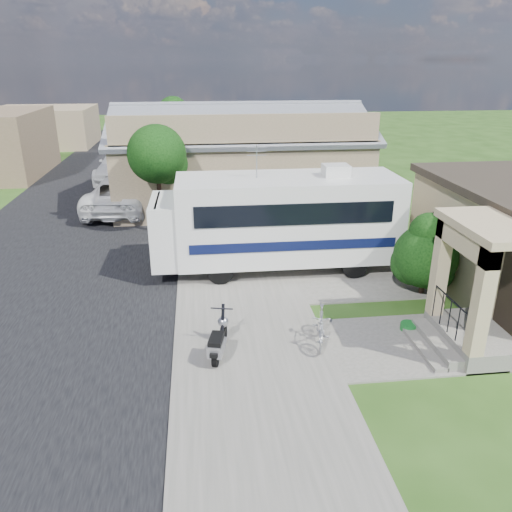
{
  "coord_description": "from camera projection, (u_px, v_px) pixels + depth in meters",
  "views": [
    {
      "loc": [
        -2.2,
        -11.74,
        6.96
      ],
      "look_at": [
        -0.5,
        2.5,
        1.3
      ],
      "focal_mm": 35.0,
      "sensor_mm": 36.0,
      "label": 1
    }
  ],
  "objects": [
    {
      "name": "sidewalk_slab",
      "position": [
        226.0,
        223.0,
        22.76
      ],
      "size": [
        4.0,
        80.0,
        0.06
      ],
      "primitive_type": "cube",
      "color": "#5C5A52",
      "rests_on": "ground"
    },
    {
      "name": "shrub",
      "position": [
        427.0,
        253.0,
        15.46
      ],
      "size": [
        2.18,
        2.09,
        2.68
      ],
      "color": "black",
      "rests_on": "ground"
    },
    {
      "name": "street_tree_a",
      "position": [
        160.0,
        157.0,
        20.4
      ],
      "size": [
        2.44,
        2.4,
        4.58
      ],
      "color": "black",
      "rests_on": "ground"
    },
    {
      "name": "garden_hose",
      "position": [
        409.0,
        328.0,
        13.68
      ],
      "size": [
        0.46,
        0.46,
        0.21
      ],
      "primitive_type": "cylinder",
      "color": "#125B1F",
      "rests_on": "ground"
    },
    {
      "name": "distant_bldg_near",
      "position": [
        45.0,
        127.0,
        42.81
      ],
      "size": [
        8.0,
        7.0,
        3.2
      ],
      "primitive_type": "cube",
      "color": "#77674A",
      "rests_on": "ground"
    },
    {
      "name": "ground",
      "position": [
        285.0,
        333.0,
        13.64
      ],
      "size": [
        120.0,
        120.0,
        0.0
      ],
      "primitive_type": "plane",
      "color": "#203F11"
    },
    {
      "name": "driveway_slab",
      "position": [
        304.0,
        266.0,
        17.95
      ],
      "size": [
        7.0,
        6.0,
        0.05
      ],
      "primitive_type": "cube",
      "color": "#5C5A52",
      "rests_on": "ground"
    },
    {
      "name": "pickup_truck",
      "position": [
        124.0,
        193.0,
        24.45
      ],
      "size": [
        3.51,
        6.53,
        1.74
      ],
      "primitive_type": "imported",
      "rotation": [
        0.0,
        0.0,
        3.04
      ],
      "color": "white",
      "rests_on": "ground"
    },
    {
      "name": "walk_slab",
      "position": [
        405.0,
        344.0,
        13.04
      ],
      "size": [
        4.0,
        3.0,
        0.05
      ],
      "primitive_type": "cube",
      "color": "#5C5A52",
      "rests_on": "ground"
    },
    {
      "name": "warehouse",
      "position": [
        239.0,
        163.0,
        25.81
      ],
      "size": [
        12.5,
        8.4,
        5.04
      ],
      "color": "#77674A",
      "rests_on": "ground"
    },
    {
      "name": "street_slab",
      "position": [
        79.0,
        228.0,
        22.05
      ],
      "size": [
        9.0,
        80.0,
        0.02
      ],
      "primitive_type": "cube",
      "color": "black",
      "rests_on": "ground"
    },
    {
      "name": "street_tree_b",
      "position": [
        170.0,
        124.0,
        29.59
      ],
      "size": [
        2.44,
        2.4,
        4.73
      ],
      "color": "black",
      "rests_on": "ground"
    },
    {
      "name": "bicycle",
      "position": [
        321.0,
        328.0,
        12.88
      ],
      "size": [
        0.85,
        1.69,
        0.98
      ],
      "primitive_type": "imported",
      "rotation": [
        0.0,
        0.0,
        -0.25
      ],
      "color": "#9F9EA6",
      "rests_on": "ground"
    },
    {
      "name": "van",
      "position": [
        124.0,
        164.0,
        30.84
      ],
      "size": [
        3.22,
        6.62,
        1.86
      ],
      "primitive_type": "imported",
      "rotation": [
        0.0,
        0.0,
        -0.1
      ],
      "color": "white",
      "rests_on": "ground"
    },
    {
      "name": "street_tree_c",
      "position": [
        175.0,
        114.0,
        38.01
      ],
      "size": [
        2.44,
        2.4,
        4.42
      ],
      "color": "black",
      "rests_on": "ground"
    },
    {
      "name": "motorhome",
      "position": [
        278.0,
        219.0,
        17.2
      ],
      "size": [
        8.43,
        2.8,
        4.31
      ],
      "rotation": [
        0.0,
        0.0,
        -0.01
      ],
      "color": "silver",
      "rests_on": "ground"
    },
    {
      "name": "scooter",
      "position": [
        219.0,
        341.0,
        12.33
      ],
      "size": [
        0.72,
        1.62,
        1.07
      ],
      "rotation": [
        0.0,
        0.0,
        -0.23
      ],
      "color": "black",
      "rests_on": "ground"
    }
  ]
}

